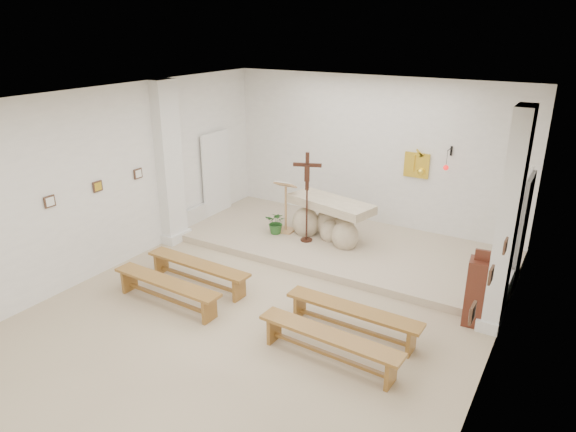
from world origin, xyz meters
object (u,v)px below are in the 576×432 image
Objects in this scene: bench_right_front at (353,314)px; lectern at (285,206)px; donation_pedestal at (477,292)px; altar at (329,222)px; bench_left_second at (166,287)px; bench_left_front at (198,268)px; bench_right_second at (329,341)px; crucifix_stand at (307,191)px.

lectern is at bearing 137.19° from bench_right_front.
altar is at bearing 148.14° from donation_pedestal.
donation_pedestal is 0.59× the size of bench_right_front.
bench_left_second is (-0.21, -3.58, -0.40)m from lectern.
bench_left_front is 3.08m from bench_right_front.
bench_left_front is 0.82m from bench_left_second.
altar reaches higher than bench_right_front.
bench_left_front is 1.00× the size of bench_right_second.
bench_right_second is (3.08, -0.82, 0.00)m from bench_left_front.
bench_left_second is at bearing -98.27° from lectern.
bench_right_front is (2.22, -2.54, -0.93)m from crucifix_stand.
bench_left_front is at bearing 167.82° from bench_right_second.
bench_right_second is (0.00, -0.82, 0.00)m from bench_right_front.
donation_pedestal is 0.59× the size of bench_right_second.
bench_right_front is at bearing 92.64° from bench_right_second.
bench_right_second is (2.88, -3.58, -0.40)m from lectern.
lectern reaches higher than bench_left_front.
crucifix_stand is at bearing -23.80° from lectern.
bench_right_front is 3.19m from bench_left_second.
altar is 3.15m from bench_left_front.
bench_left_second is 1.00× the size of bench_right_second.
altar is 1.55× the size of donation_pedestal.
crucifix_stand is 4.04m from donation_pedestal.
crucifix_stand is 0.89× the size of bench_right_front.
lectern is at bearing 131.44° from bench_right_second.
crucifix_stand is 0.88× the size of bench_right_second.
lectern is at bearing -159.06° from altar.
donation_pedestal reaches higher than bench_left_front.
bench_right_front is (2.88, -2.76, -0.40)m from lectern.
bench_left_second is at bearing -177.36° from bench_right_second.
crucifix_stand reaches higher than bench_left_front.
lectern reaches higher than bench_right_front.
altar is at bearing 123.67° from bench_right_front.
bench_left_front is 1.00× the size of bench_left_second.
crucifix_stand reaches higher than altar.
bench_right_front is at bearing 16.68° from bench_left_second.
lectern is 3.60m from bench_left_second.
bench_left_second is (-3.08, -0.82, 0.00)m from bench_right_front.
crucifix_stand is 1.50× the size of donation_pedestal.
bench_left_second is (-4.64, -2.09, -0.23)m from donation_pedestal.
crucifix_stand reaches higher than lectern.
bench_right_second is at bearing -50.26° from altar.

